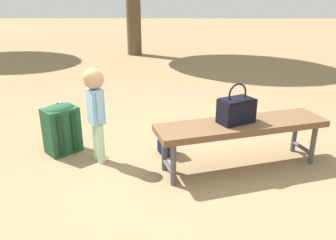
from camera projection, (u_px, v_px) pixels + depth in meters
The scene contains 6 objects.
ground_plane at pixel (179, 174), 3.10m from camera, with size 40.00×40.00×0.00m, color #8C704C.
park_bench at pixel (242, 128), 3.11m from camera, with size 1.65×0.85×0.45m.
handbag at pixel (236, 109), 3.04m from camera, with size 0.37×0.31×0.37m.
child_standing at pixel (95, 101), 3.14m from camera, with size 0.19×0.22×0.93m.
backpack_large at pixel (61, 127), 3.46m from camera, with size 0.40×0.40×0.55m.
backpack_small at pixel (167, 141), 3.44m from camera, with size 0.19×0.21×0.29m.
Camera 1 is at (0.09, 2.73, 1.56)m, focal length 36.25 mm.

